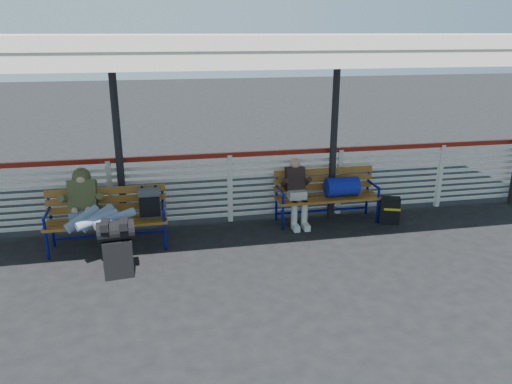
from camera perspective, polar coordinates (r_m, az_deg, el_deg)
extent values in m
plane|color=black|center=(7.14, -0.61, -8.72)|extent=(60.00, 60.00, 0.00)
cube|color=silver|center=(8.66, -3.00, 0.39)|extent=(12.00, 0.04, 1.04)
cube|color=maroon|center=(8.50, -3.06, 4.26)|extent=(12.00, 0.06, 0.08)
cube|color=silver|center=(7.27, -2.09, 16.94)|extent=(12.60, 3.60, 0.16)
cube|color=silver|center=(5.56, 1.01, 15.33)|extent=(12.60, 0.06, 0.30)
cylinder|color=black|center=(8.22, -15.49, 5.31)|extent=(0.12, 0.12, 3.00)
cylinder|color=black|center=(8.73, 8.89, 6.45)|extent=(0.12, 0.12, 3.00)
cube|color=black|center=(7.08, -15.51, -7.29)|extent=(0.41, 0.28, 0.53)
cylinder|color=black|center=(6.92, -15.78, -4.26)|extent=(0.52, 0.33, 0.27)
cube|color=#975C1D|center=(7.90, -16.66, -3.26)|extent=(1.80, 0.50, 0.04)
cube|color=#975C1D|center=(8.06, -16.69, -0.82)|extent=(1.80, 0.10, 0.40)
cylinder|color=#0C1084|center=(7.93, -22.77, -5.62)|extent=(0.04, 0.04, 0.45)
cylinder|color=#0C1084|center=(7.75, -10.35, -4.97)|extent=(0.04, 0.04, 0.45)
cylinder|color=#0C1084|center=(8.28, -22.38, -2.91)|extent=(0.04, 0.04, 0.90)
cylinder|color=#0C1084|center=(8.11, -10.54, -2.24)|extent=(0.04, 0.04, 0.90)
cube|color=#53565C|center=(7.79, -12.06, -1.24)|extent=(0.32, 0.20, 0.46)
cube|color=#975C1D|center=(8.73, 8.20, -0.66)|extent=(1.80, 0.50, 0.04)
cube|color=#975C1D|center=(8.88, 7.73, 1.51)|extent=(1.80, 0.10, 0.40)
cylinder|color=#0C1084|center=(8.38, 3.09, -2.92)|extent=(0.04, 0.04, 0.45)
cylinder|color=#0C1084|center=(8.94, 13.71, -2.07)|extent=(0.04, 0.04, 0.45)
cylinder|color=#0C1084|center=(8.74, 2.35, -0.47)|extent=(0.04, 0.04, 0.90)
cylinder|color=#0C1084|center=(9.27, 12.61, 0.20)|extent=(0.04, 0.04, 0.90)
cylinder|color=navy|center=(8.76, 9.80, 0.59)|extent=(0.57, 0.33, 0.33)
cube|color=#7C8DA8|center=(7.96, -19.20, -2.67)|extent=(0.36, 0.26, 0.18)
cube|color=#484826|center=(8.06, -19.21, -0.45)|extent=(0.42, 0.38, 0.53)
sphere|color=#484826|center=(8.08, -19.33, 1.66)|extent=(0.28, 0.28, 0.28)
sphere|color=tan|center=(8.05, -19.36, 1.51)|extent=(0.21, 0.21, 0.21)
cube|color=black|center=(6.84, -16.89, -3.67)|extent=(0.11, 0.27, 0.10)
cube|color=black|center=(6.82, -14.88, -3.56)|extent=(0.11, 0.27, 0.10)
cube|color=beige|center=(8.57, 4.69, -0.33)|extent=(0.30, 0.24, 0.16)
cube|color=black|center=(8.62, 4.47, 1.53)|extent=(0.32, 0.23, 0.42)
sphere|color=tan|center=(8.57, 4.48, 3.30)|extent=(0.19, 0.19, 0.19)
cylinder|color=beige|center=(8.47, 4.39, -2.60)|extent=(0.11, 0.11, 0.46)
cylinder|color=beige|center=(8.52, 5.55, -2.52)|extent=(0.11, 0.11, 0.46)
cube|color=silver|center=(8.45, 4.54, -4.04)|extent=(0.10, 0.24, 0.10)
cube|color=silver|center=(8.50, 5.71, -3.95)|extent=(0.10, 0.24, 0.10)
cube|color=black|center=(8.98, 15.01, -2.03)|extent=(0.38, 0.29, 0.47)
cube|color=gold|center=(8.88, 15.32, -1.96)|extent=(0.27, 0.11, 0.04)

